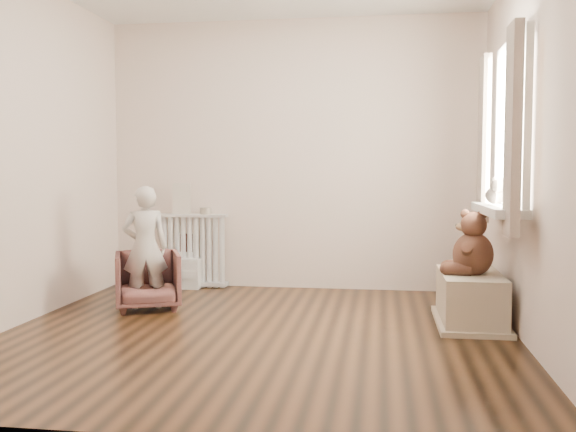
# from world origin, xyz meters

# --- Properties ---
(floor) EXTENTS (3.60, 3.60, 0.01)m
(floor) POSITION_xyz_m (0.00, 0.00, 0.00)
(floor) COLOR black
(floor) RESTS_ON ground
(back_wall) EXTENTS (3.60, 0.02, 2.60)m
(back_wall) POSITION_xyz_m (0.00, 1.80, 1.30)
(back_wall) COLOR white
(back_wall) RESTS_ON ground
(front_wall) EXTENTS (3.60, 0.02, 2.60)m
(front_wall) POSITION_xyz_m (0.00, -1.80, 1.30)
(front_wall) COLOR white
(front_wall) RESTS_ON ground
(left_wall) EXTENTS (0.02, 3.60, 2.60)m
(left_wall) POSITION_xyz_m (-1.80, 0.00, 1.30)
(left_wall) COLOR white
(left_wall) RESTS_ON ground
(right_wall) EXTENTS (0.02, 3.60, 2.60)m
(right_wall) POSITION_xyz_m (1.80, 0.00, 1.30)
(right_wall) COLOR white
(right_wall) RESTS_ON ground
(window) EXTENTS (0.03, 0.90, 1.10)m
(window) POSITION_xyz_m (1.76, 0.30, 1.45)
(window) COLOR white
(window) RESTS_ON right_wall
(window_sill) EXTENTS (0.22, 1.10, 0.06)m
(window_sill) POSITION_xyz_m (1.67, 0.30, 0.87)
(window_sill) COLOR silver
(window_sill) RESTS_ON right_wall
(curtain_left) EXTENTS (0.06, 0.26, 1.30)m
(curtain_left) POSITION_xyz_m (1.65, -0.27, 1.39)
(curtain_left) COLOR #B7A693
(curtain_left) RESTS_ON right_wall
(curtain_right) EXTENTS (0.06, 0.26, 1.30)m
(curtain_right) POSITION_xyz_m (1.65, 0.87, 1.39)
(curtain_right) COLOR #B7A693
(curtain_right) RESTS_ON right_wall
(radiator) EXTENTS (0.69, 0.13, 0.72)m
(radiator) POSITION_xyz_m (-0.97, 1.68, 0.39)
(radiator) COLOR silver
(radiator) RESTS_ON floor
(paper_doll) EXTENTS (0.18, 0.02, 0.30)m
(paper_doll) POSITION_xyz_m (-1.08, 1.68, 0.87)
(paper_doll) COLOR beige
(paper_doll) RESTS_ON radiator
(tin_a) EXTENTS (0.11, 0.11, 0.07)m
(tin_a) POSITION_xyz_m (-0.84, 1.68, 0.76)
(tin_a) COLOR #A59E8C
(tin_a) RESTS_ON radiator
(toy_vanity) EXTENTS (0.34, 0.24, 0.53)m
(toy_vanity) POSITION_xyz_m (-1.05, 1.65, 0.28)
(toy_vanity) COLOR silver
(toy_vanity) RESTS_ON floor
(armchair) EXTENTS (0.68, 0.69, 0.48)m
(armchair) POSITION_xyz_m (-1.06, 0.65, 0.24)
(armchair) COLOR brown
(armchair) RESTS_ON floor
(child) EXTENTS (0.43, 0.36, 1.00)m
(child) POSITION_xyz_m (-1.06, 0.60, 0.52)
(child) COLOR beige
(child) RESTS_ON armchair
(toy_bench) EXTENTS (0.43, 0.82, 0.39)m
(toy_bench) POSITION_xyz_m (1.52, 0.50, 0.20)
(toy_bench) COLOR beige
(toy_bench) RESTS_ON floor
(teddy_bear) EXTENTS (0.42, 0.35, 0.47)m
(teddy_bear) POSITION_xyz_m (1.52, 0.43, 0.67)
(teddy_bear) COLOR #3E2116
(teddy_bear) RESTS_ON toy_bench
(plush_cat) EXTENTS (0.20, 0.26, 0.19)m
(plush_cat) POSITION_xyz_m (1.66, 0.36, 1.00)
(plush_cat) COLOR #6E635C
(plush_cat) RESTS_ON window_sill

